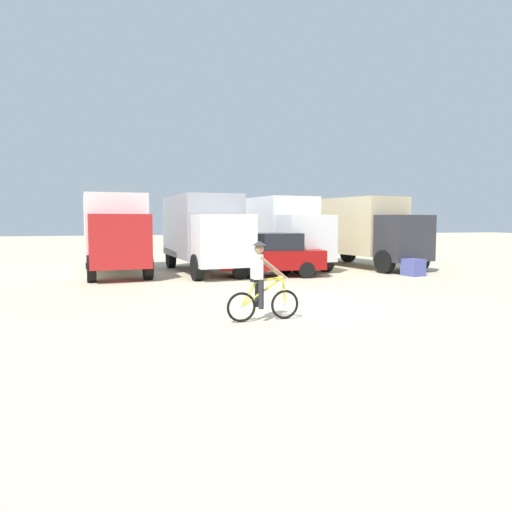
% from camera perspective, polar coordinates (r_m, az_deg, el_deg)
% --- Properties ---
extents(ground_plane, '(120.00, 120.00, 0.00)m').
position_cam_1_polar(ground_plane, '(12.18, 6.51, -6.37)').
color(ground_plane, beige).
extents(box_truck_white_box, '(3.02, 6.95, 3.35)m').
position_cam_1_polar(box_truck_white_box, '(20.68, -17.07, 3.14)').
color(box_truck_white_box, white).
rests_on(box_truck_white_box, ground).
extents(box_truck_grey_hauler, '(3.12, 6.97, 3.35)m').
position_cam_1_polar(box_truck_grey_hauler, '(20.35, -6.45, 3.29)').
color(box_truck_grey_hauler, '#9E9EA3').
rests_on(box_truck_grey_hauler, ground).
extents(box_truck_avon_van, '(3.28, 7.01, 3.35)m').
position_cam_1_polar(box_truck_avon_van, '(22.42, 2.69, 3.42)').
color(box_truck_avon_van, white).
rests_on(box_truck_avon_van, ground).
extents(box_truck_tan_camper, '(3.73, 7.09, 3.35)m').
position_cam_1_polar(box_truck_tan_camper, '(23.17, 12.89, 3.34)').
color(box_truck_tan_camper, '#CCB78E').
rests_on(box_truck_tan_camper, ground).
extents(sedan_parked, '(4.40, 2.32, 1.76)m').
position_cam_1_polar(sedan_parked, '(18.72, 1.98, 0.17)').
color(sedan_parked, maroon).
rests_on(sedan_parked, ground).
extents(cyclist_orange_shirt, '(1.73, 0.52, 1.82)m').
position_cam_1_polar(cyclist_orange_shirt, '(10.44, 0.62, -3.45)').
color(cyclist_orange_shirt, black).
rests_on(cyclist_orange_shirt, ground).
extents(supply_crate, '(0.83, 0.89, 0.69)m').
position_cam_1_polar(supply_crate, '(20.00, 18.82, -1.33)').
color(supply_crate, '#4C5199').
rests_on(supply_crate, ground).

